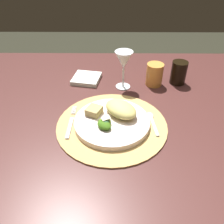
% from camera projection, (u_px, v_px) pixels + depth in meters
% --- Properties ---
extents(ground_plane, '(6.00, 6.00, 0.00)m').
position_uv_depth(ground_plane, '(120.00, 208.00, 1.33)').
color(ground_plane, '#27271C').
extents(dining_table, '(1.37, 0.98, 0.72)m').
position_uv_depth(dining_table, '(123.00, 124.00, 0.95)').
color(dining_table, '#4A2623').
rests_on(dining_table, ground).
extents(placemat, '(0.37, 0.37, 0.01)m').
position_uv_depth(placemat, '(112.00, 125.00, 0.80)').
color(placemat, tan).
rests_on(placemat, dining_table).
extents(dinner_plate, '(0.25, 0.25, 0.02)m').
position_uv_depth(dinner_plate, '(112.00, 122.00, 0.79)').
color(dinner_plate, silver).
rests_on(dinner_plate, placemat).
extents(pasta_serving, '(0.14, 0.15, 0.04)m').
position_uv_depth(pasta_serving, '(121.00, 109.00, 0.80)').
color(pasta_serving, '#DBCA6D').
rests_on(pasta_serving, dinner_plate).
extents(salad_greens, '(0.06, 0.08, 0.03)m').
position_uv_depth(salad_greens, '(104.00, 124.00, 0.75)').
color(salad_greens, '#325A34').
rests_on(salad_greens, dinner_plate).
extents(bread_piece, '(0.06, 0.06, 0.02)m').
position_uv_depth(bread_piece, '(94.00, 111.00, 0.80)').
color(bread_piece, tan).
rests_on(bread_piece, dinner_plate).
extents(fork, '(0.02, 0.17, 0.00)m').
position_uv_depth(fork, '(71.00, 123.00, 0.80)').
color(fork, silver).
rests_on(fork, placemat).
extents(spoon, '(0.03, 0.13, 0.01)m').
position_uv_depth(spoon, '(152.00, 120.00, 0.81)').
color(spoon, silver).
rests_on(spoon, placemat).
extents(napkin, '(0.13, 0.13, 0.02)m').
position_uv_depth(napkin, '(87.00, 79.00, 1.04)').
color(napkin, white).
rests_on(napkin, dining_table).
extents(wine_glass, '(0.07, 0.07, 0.16)m').
position_uv_depth(wine_glass, '(124.00, 62.00, 0.93)').
color(wine_glass, silver).
rests_on(wine_glass, dining_table).
extents(amber_tumbler, '(0.07, 0.07, 0.09)m').
position_uv_depth(amber_tumbler, '(154.00, 75.00, 0.99)').
color(amber_tumbler, gold).
rests_on(amber_tumbler, dining_table).
extents(dark_tumbler, '(0.07, 0.07, 0.10)m').
position_uv_depth(dark_tumbler, '(179.00, 73.00, 1.00)').
color(dark_tumbler, black).
rests_on(dark_tumbler, dining_table).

